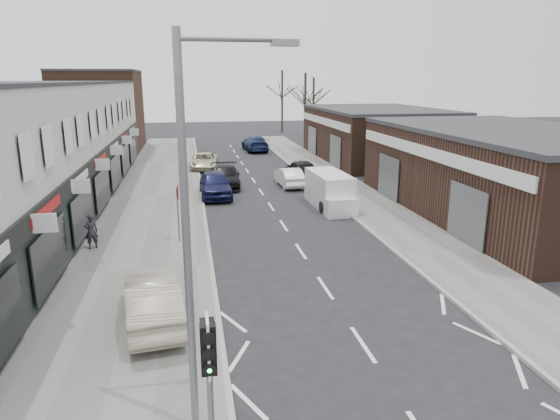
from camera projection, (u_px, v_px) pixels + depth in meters
name	position (u px, v px, depth m)	size (l,w,h in m)	color
ground	(390.00, 386.00, 12.16)	(160.00, 160.00, 0.00)	black
pavement_left	(157.00, 195.00, 31.91)	(5.50, 64.00, 0.12)	slate
pavement_right	(344.00, 188.00, 34.08)	(3.50, 64.00, 0.12)	slate
shop_terrace_left	(25.00, 149.00, 27.48)	(8.00, 41.00, 7.10)	beige
brick_block_far	(100.00, 112.00, 51.63)	(8.00, 10.00, 8.00)	#492C1F
right_unit_near	(509.00, 174.00, 27.08)	(10.00, 18.00, 4.50)	#39241A
right_unit_far	(376.00, 135.00, 46.12)	(10.00, 16.00, 4.50)	#39241A
tree_far_a	(305.00, 142.00, 59.40)	(3.60, 3.60, 8.00)	#382D26
tree_far_b	(313.00, 136.00, 65.55)	(3.60, 3.60, 7.50)	#382D26
tree_far_c	(282.00, 132.00, 70.73)	(3.60, 3.60, 8.50)	#382D26
traffic_light	(209.00, 359.00, 8.87)	(0.28, 0.60, 3.10)	slate
street_lamp	(195.00, 222.00, 9.44)	(2.23, 0.22, 8.00)	slate
warning_sign	(178.00, 197.00, 22.13)	(0.12, 0.80, 2.70)	slate
white_van	(330.00, 191.00, 29.09)	(1.95, 5.14, 1.98)	white
sedan_on_pavement	(152.00, 300.00, 14.90)	(1.55, 4.44, 1.46)	#A49783
pedestrian	(91.00, 231.00, 21.48)	(0.56, 0.37, 1.54)	black
parked_car_left_a	(215.00, 184.00, 31.60)	(1.92, 4.77, 1.63)	#12153A
parked_car_left_b	(225.00, 177.00, 34.58)	(1.99, 4.89, 1.42)	black
parked_car_left_c	(204.00, 161.00, 41.45)	(2.17, 4.71, 1.31)	beige
parked_car_right_a	(289.00, 177.00, 34.75)	(1.38, 3.94, 1.30)	white
parked_car_right_b	(301.00, 170.00, 36.77)	(1.85, 4.59, 1.56)	black
parked_car_right_c	(255.00, 143.00, 52.01)	(2.22, 5.45, 1.58)	#152244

